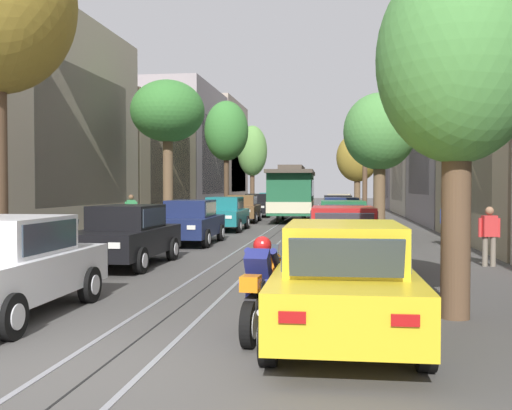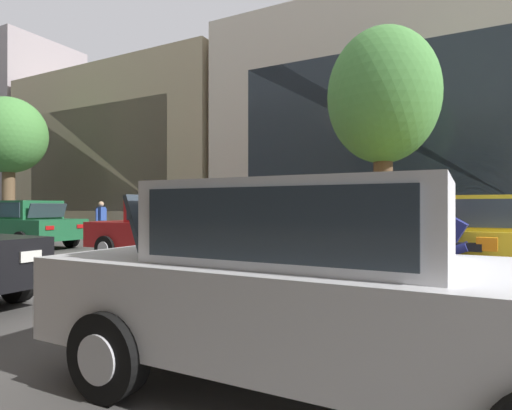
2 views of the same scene
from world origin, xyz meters
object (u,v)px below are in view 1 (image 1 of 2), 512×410
parked_car_brown_fifth_left (242,208)px  parked_car_black_second_left (126,235)px  motorcycle_with_rider (261,289)px  pedestrian_on_left_pavement (489,233)px  cable_car_trolley (292,194)px  street_tree_kerb_right_near (457,63)px  parked_car_white_near_left (4,267)px  parked_car_navy_mid_left (190,222)px  parked_car_green_mid_right (342,223)px  pedestrian_crossing_far (448,220)px  parked_car_red_second_right (343,239)px  parked_car_black_fifth_right (338,209)px  parked_car_navy_fourth_right (341,214)px  street_tree_kerb_left_fourth (252,151)px  parked_car_teal_far_left (270,203)px  street_tree_kerb_right_fourth (357,158)px  street_tree_kerb_right_second (380,133)px  parked_car_black_sixth_left (257,205)px  parked_car_beige_sixth_right (339,206)px  parked_car_teal_fourth_left (225,214)px  street_tree_kerb_left_second (168,113)px  street_tree_kerb_right_mid (365,129)px  street_tree_kerb_left_mid (226,132)px  pedestrian_on_right_pavement (131,212)px

parked_car_brown_fifth_left → parked_car_black_second_left: bearing=-90.0°
motorcycle_with_rider → pedestrian_on_left_pavement: size_ratio=1.28×
pedestrian_on_left_pavement → cable_car_trolley: bearing=108.5°
cable_car_trolley → street_tree_kerb_right_near: bearing=-80.2°
parked_car_white_near_left → motorcycle_with_rider: (4.19, -0.62, -0.15)m
parked_car_navy_mid_left → parked_car_green_mid_right: 5.44m
parked_car_brown_fifth_left → motorcycle_with_rider: parked_car_brown_fifth_left is taller
pedestrian_on_left_pavement → pedestrian_crossing_far: size_ratio=0.97×
parked_car_red_second_right → parked_car_black_fifth_right: (-0.11, 19.45, 0.00)m
parked_car_navy_fourth_right → street_tree_kerb_left_fourth: 24.90m
parked_car_teal_far_left → street_tree_kerb_right_fourth: bearing=19.1°
parked_car_green_mid_right → street_tree_kerb_right_second: size_ratio=0.76×
parked_car_black_fifth_right → pedestrian_on_left_pavement: bearing=-77.9°
street_tree_kerb_left_fourth → parked_car_black_sixth_left: bearing=-80.0°
parked_car_beige_sixth_right → parked_car_white_near_left: bearing=-99.6°
motorcycle_with_rider → parked_car_black_sixth_left: bearing=97.7°
parked_car_teal_fourth_left → parked_car_red_second_right: same height
parked_car_red_second_right → parked_car_navy_fourth_right: size_ratio=1.00×
parked_car_green_mid_right → parked_car_navy_fourth_right: same height
parked_car_navy_mid_left → parked_car_beige_sixth_right: bearing=74.6°
parked_car_teal_fourth_left → parked_car_brown_fifth_left: 6.83m
parked_car_red_second_right → street_tree_kerb_left_second: bearing=125.3°
street_tree_kerb_right_second → street_tree_kerb_right_mid: 14.13m
street_tree_kerb_right_second → parked_car_black_sixth_left: bearing=113.0°
parked_car_white_near_left → street_tree_kerb_left_fourth: 42.50m
street_tree_kerb_left_mid → street_tree_kerb_left_fourth: (-0.11, 12.72, -0.54)m
parked_car_black_fifth_right → motorcycle_with_rider: 25.99m
parked_car_brown_fifth_left → pedestrian_on_left_pavement: parked_car_brown_fifth_left is taller
parked_car_white_near_left → street_tree_kerb_right_second: (6.89, 15.47, 3.39)m
parked_car_navy_fourth_right → pedestrian_on_left_pavement: (3.73, -11.54, 0.07)m
parked_car_white_near_left → pedestrian_on_left_pavement: parked_car_white_near_left is taller
parked_car_red_second_right → street_tree_kerb_left_fourth: size_ratio=0.60×
parked_car_black_sixth_left → parked_car_white_near_left: bearing=-89.6°
street_tree_kerb_left_second → street_tree_kerb_left_mid: bearing=89.6°
street_tree_kerb_right_second → street_tree_kerb_right_fourth: size_ratio=0.89×
parked_car_red_second_right → parked_car_black_fifth_right: size_ratio=0.99×
motorcycle_with_rider → pedestrian_on_right_pavement: (-7.50, 15.95, 0.34)m
street_tree_kerb_left_mid → motorcycle_with_rider: size_ratio=3.83×
parked_car_black_second_left → street_tree_kerb_left_second: (-1.75, 10.09, 4.42)m
parked_car_teal_fourth_left → parked_car_beige_sixth_right: size_ratio=0.99×
street_tree_kerb_right_mid → parked_car_black_sixth_left: bearing=159.2°
parked_car_black_second_left → pedestrian_crossing_far: bearing=34.7°
parked_car_green_mid_right → street_tree_kerb_left_second: bearing=151.5°
parked_car_brown_fifth_left → parked_car_navy_fourth_right: (5.66, -6.91, 0.00)m
street_tree_kerb_right_fourth → street_tree_kerb_left_mid: bearing=-127.0°
street_tree_kerb_right_second → pedestrian_on_left_pavement: 9.08m
parked_car_black_fifth_right → street_tree_kerb_left_mid: 9.58m
parked_car_navy_fourth_right → motorcycle_with_rider: (-1.22, -19.48, -0.15)m
parked_car_white_near_left → street_tree_kerb_left_mid: 29.97m
parked_car_green_mid_right → street_tree_kerb_left_second: 9.51m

